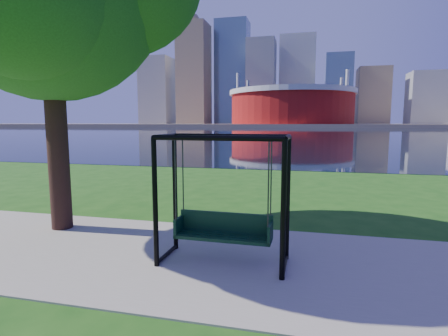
% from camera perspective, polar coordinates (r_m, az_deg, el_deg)
% --- Properties ---
extents(ground, '(900.00, 900.00, 0.00)m').
position_cam_1_polar(ground, '(6.91, 1.84, -13.54)').
color(ground, '#1E5114').
rests_on(ground, ground).
extents(path, '(120.00, 4.00, 0.03)m').
position_cam_1_polar(path, '(6.45, 0.91, -14.96)').
color(path, '#9E937F').
rests_on(path, ground).
extents(river, '(900.00, 180.00, 0.02)m').
position_cam_1_polar(river, '(108.36, 12.87, 5.83)').
color(river, black).
rests_on(river, ground).
extents(far_bank, '(900.00, 228.00, 2.00)m').
position_cam_1_polar(far_bank, '(312.33, 13.35, 6.85)').
color(far_bank, '#937F60').
rests_on(far_bank, ground).
extents(stadium, '(83.00, 83.00, 32.00)m').
position_cam_1_polar(stadium, '(241.88, 10.97, 9.97)').
color(stadium, maroon).
rests_on(stadium, far_bank).
extents(skyline, '(392.00, 66.00, 96.50)m').
position_cam_1_polar(skyline, '(327.48, 12.78, 12.99)').
color(skyline, gray).
rests_on(skyline, far_bank).
extents(swing, '(2.23, 0.99, 2.27)m').
position_cam_1_polar(swing, '(6.07, -0.09, -5.63)').
color(swing, black).
rests_on(swing, ground).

